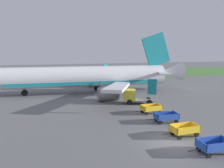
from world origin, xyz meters
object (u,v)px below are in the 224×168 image
object	(u,v)px
airplane	(90,77)
baggage_cart_far_end	(151,109)
service_truck_beside_carts	(133,96)
baggage_cart_third_in_row	(184,130)
baggage_cart_fourth_in_row	(166,117)
baggage_cart_second_in_row	(214,146)

from	to	relation	value
airplane	baggage_cart_far_end	size ratio (longest dim) A/B	10.50
airplane	service_truck_beside_carts	size ratio (longest dim) A/B	7.90
baggage_cart_third_in_row	baggage_cart_fourth_in_row	distance (m)	3.94
airplane	baggage_cart_far_end	xyz separation A→B (m)	(4.83, -14.95, -2.45)
airplane	baggage_cart_second_in_row	distance (m)	26.66
baggage_cart_fourth_in_row	baggage_cart_far_end	xyz separation A→B (m)	(0.00, 3.66, 0.00)
baggage_cart_second_in_row	service_truck_beside_carts	distance (m)	16.59
baggage_cart_second_in_row	baggage_cart_far_end	size ratio (longest dim) A/B	0.99
airplane	baggage_cart_third_in_row	size ratio (longest dim) A/B	10.52
airplane	baggage_cart_fourth_in_row	distance (m)	19.38
baggage_cart_second_in_row	baggage_cart_fourth_in_row	xyz separation A→B (m)	(0.21, 7.53, 0.00)
baggage_cart_third_in_row	service_truck_beside_carts	world-z (taller)	service_truck_beside_carts
baggage_cart_second_in_row	baggage_cart_fourth_in_row	bearing A→B (deg)	88.41
baggage_cart_far_end	service_truck_beside_carts	xyz separation A→B (m)	(-0.30, 5.39, 0.50)
baggage_cart_third_in_row	service_truck_beside_carts	bearing A→B (deg)	89.59
baggage_cart_fourth_in_row	baggage_cart_third_in_row	bearing A→B (deg)	-95.63
baggage_cart_fourth_in_row	baggage_cart_far_end	bearing A→B (deg)	89.96
baggage_cart_third_in_row	baggage_cart_far_end	size ratio (longest dim) A/B	1.00
airplane	baggage_cart_second_in_row	size ratio (longest dim) A/B	10.57
baggage_cart_fourth_in_row	baggage_cart_second_in_row	bearing A→B (deg)	-91.59
airplane	service_truck_beside_carts	xyz separation A→B (m)	(4.54, -9.56, -1.95)
airplane	baggage_cart_fourth_in_row	xyz separation A→B (m)	(4.83, -18.61, -2.45)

